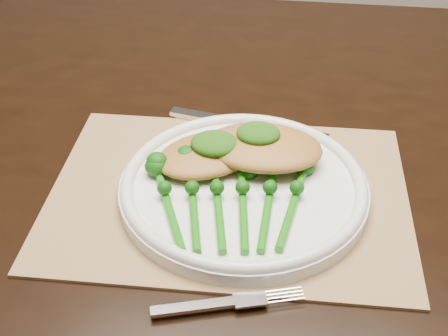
# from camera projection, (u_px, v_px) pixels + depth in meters

# --- Properties ---
(dining_table) EXTENTS (1.60, 0.91, 0.75)m
(dining_table) POSITION_uv_depth(u_px,v_px,m) (248.00, 317.00, 1.04)
(dining_table) COLOR black
(dining_table) RESTS_ON ground
(placemat) EXTENTS (0.42, 0.31, 0.00)m
(placemat) POSITION_uv_depth(u_px,v_px,m) (229.00, 194.00, 0.72)
(placemat) COLOR #99754E
(placemat) RESTS_ON dining_table
(dinner_plate) EXTENTS (0.28, 0.28, 0.03)m
(dinner_plate) POSITION_uv_depth(u_px,v_px,m) (244.00, 186.00, 0.70)
(dinner_plate) COLOR white
(dinner_plate) RESTS_ON placemat
(knife) EXTENTS (0.21, 0.06, 0.01)m
(knife) POSITION_uv_depth(u_px,v_px,m) (232.00, 122.00, 0.82)
(knife) COLOR silver
(knife) RESTS_ON placemat
(fork) EXTENTS (0.14, 0.06, 0.00)m
(fork) POSITION_uv_depth(u_px,v_px,m) (238.00, 301.00, 0.58)
(fork) COLOR silver
(fork) RESTS_ON placemat
(chicken_fillet_left) EXTENTS (0.15, 0.14, 0.02)m
(chicken_fillet_left) POSITION_uv_depth(u_px,v_px,m) (208.00, 154.00, 0.72)
(chicken_fillet_left) COLOR #AB7431
(chicken_fillet_left) RESTS_ON dinner_plate
(chicken_fillet_right) EXTENTS (0.14, 0.10, 0.03)m
(chicken_fillet_right) POSITION_uv_depth(u_px,v_px,m) (263.00, 147.00, 0.72)
(chicken_fillet_right) COLOR #AB7431
(chicken_fillet_right) RESTS_ON dinner_plate
(pesto_dollop_left) EXTENTS (0.06, 0.05, 0.02)m
(pesto_dollop_left) POSITION_uv_depth(u_px,v_px,m) (215.00, 144.00, 0.72)
(pesto_dollop_left) COLOR #154109
(pesto_dollop_left) RESTS_ON chicken_fillet_left
(pesto_dollop_right) EXTENTS (0.05, 0.04, 0.02)m
(pesto_dollop_right) POSITION_uv_depth(u_px,v_px,m) (258.00, 133.00, 0.72)
(pesto_dollop_right) COLOR #154109
(pesto_dollop_right) RESTS_ON chicken_fillet_right
(broccolini_bundle) EXTENTS (0.18, 0.19, 0.04)m
(broccolini_bundle) POSITION_uv_depth(u_px,v_px,m) (231.00, 206.00, 0.66)
(broccolini_bundle) COLOR #17690D
(broccolini_bundle) RESTS_ON dinner_plate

